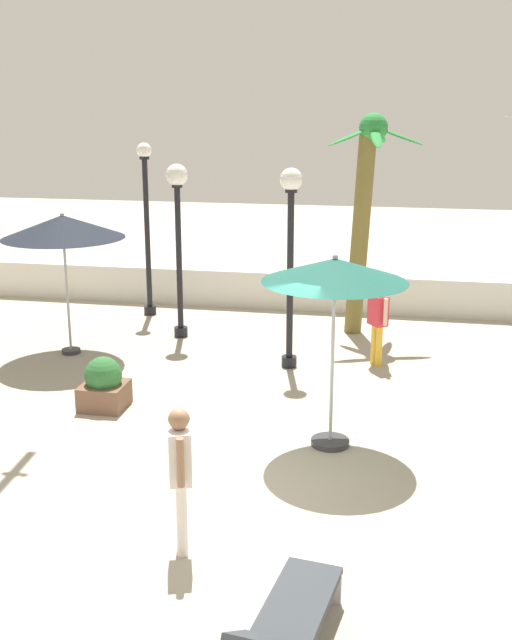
{
  "coord_description": "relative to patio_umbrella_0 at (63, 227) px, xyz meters",
  "views": [
    {
      "loc": [
        2.28,
        -8.54,
        4.79
      ],
      "look_at": [
        0.0,
        3.22,
        1.4
      ],
      "focal_mm": 43.94,
      "sensor_mm": 36.0,
      "label": 1
    }
  ],
  "objects": [
    {
      "name": "planter",
      "position": [
        1.7,
        -2.53,
        -2.09
      ],
      "size": [
        0.7,
        0.7,
        0.85
      ],
      "color": "brown",
      "rests_on": "ground_plane"
    },
    {
      "name": "guest_2",
      "position": [
        4.09,
        -6.31,
        -1.46
      ],
      "size": [
        0.34,
        0.54,
        1.68
      ],
      "color": "silver",
      "rests_on": "ground_plane"
    },
    {
      "name": "guest_0",
      "position": [
        5.89,
        0.42,
        -1.55
      ],
      "size": [
        0.41,
        0.47,
        1.54
      ],
      "color": "gold",
      "rests_on": "ground_plane"
    },
    {
      "name": "lounge_chair_0",
      "position": [
        5.48,
        -7.77,
        -2.08
      ],
      "size": [
        0.81,
        1.93,
        0.83
      ],
      "color": "#B7B7BC",
      "rests_on": "ground_plane"
    },
    {
      "name": "lamp_post_0",
      "position": [
        0.61,
        3.04,
        -0.24
      ],
      "size": [
        0.33,
        0.33,
        3.88
      ],
      "color": "black",
      "rests_on": "ground_plane"
    },
    {
      "name": "patio_umbrella_3",
      "position": [
        5.4,
        -3.25,
        0.04
      ],
      "size": [
        2.01,
        2.01,
        2.78
      ],
      "color": "#333338",
      "rests_on": "ground_plane"
    },
    {
      "name": "patio_umbrella_0",
      "position": [
        0.0,
        0.0,
        0.0
      ],
      "size": [
        2.32,
        2.32,
        2.75
      ],
      "color": "#333338",
      "rests_on": "ground_plane"
    },
    {
      "name": "boundary_wall",
      "position": [
        4.05,
        4.13,
        -2.04
      ],
      "size": [
        25.2,
        0.3,
        0.87
      ],
      "primitive_type": "cube",
      "color": "silver",
      "rests_on": "ground_plane"
    },
    {
      "name": "lamp_post_2",
      "position": [
        4.31,
        0.01,
        -0.1
      ],
      "size": [
        0.4,
        0.4,
        3.65
      ],
      "color": "black",
      "rests_on": "ground_plane"
    },
    {
      "name": "lamp_post_1",
      "position": [
        1.8,
        1.5,
        -0.02
      ],
      "size": [
        0.44,
        0.44,
        3.56
      ],
      "color": "black",
      "rests_on": "ground_plane"
    },
    {
      "name": "palm_tree_0",
      "position": [
        5.45,
        2.51,
        0.3
      ],
      "size": [
        1.92,
        2.02,
        4.54
      ],
      "color": "brown",
      "rests_on": "ground_plane"
    },
    {
      "name": "ground_plane",
      "position": [
        4.05,
        -5.06,
        -2.48
      ],
      "size": [
        56.0,
        56.0,
        0.0
      ],
      "primitive_type": "plane",
      "color": "#B2A893"
    }
  ]
}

